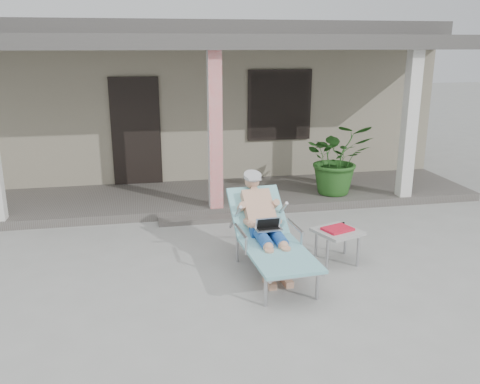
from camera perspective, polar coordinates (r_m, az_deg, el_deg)
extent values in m
plane|color=#9E9E99|center=(6.85, -0.01, -8.29)|extent=(60.00, 60.00, 0.00)
cube|color=gray|center=(12.74, -5.71, 10.12)|extent=(10.00, 5.00, 3.00)
cube|color=#474442|center=(12.68, -5.93, 17.55)|extent=(10.40, 5.40, 0.30)
cube|color=black|center=(10.22, -11.59, 6.66)|extent=(0.95, 0.06, 2.10)
cube|color=black|center=(10.53, 4.46, 9.69)|extent=(1.20, 0.06, 1.30)
cube|color=black|center=(10.53, 4.47, 9.69)|extent=(1.32, 0.05, 1.42)
cube|color=#605B56|center=(9.60, -3.44, -0.54)|extent=(10.00, 2.00, 0.15)
cube|color=red|center=(8.47, -2.82, 6.79)|extent=(0.22, 0.22, 2.61)
cube|color=silver|center=(9.61, 18.48, 7.11)|extent=(0.22, 0.22, 2.61)
cube|color=#474442|center=(9.19, -3.75, 16.44)|extent=(10.00, 2.30, 0.24)
cube|color=#605B56|center=(8.53, -2.40, -2.98)|extent=(2.00, 0.30, 0.07)
cylinder|color=#B7B7BC|center=(5.80, 2.90, -11.06)|extent=(0.04, 0.04, 0.37)
cylinder|color=#B7B7BC|center=(6.00, 8.69, -10.24)|extent=(0.04, 0.04, 0.37)
cylinder|color=#B7B7BC|center=(6.90, -0.31, -6.43)|extent=(0.04, 0.04, 0.37)
cylinder|color=#B7B7BC|center=(7.07, 4.63, -5.90)|extent=(0.04, 0.04, 0.37)
cube|color=#B7B7BC|center=(6.20, 4.39, -7.15)|extent=(0.71, 1.26, 0.03)
cube|color=#8CD7D8|center=(6.19, 4.39, -6.94)|extent=(0.81, 1.31, 0.04)
cube|color=#B7B7BC|center=(6.91, 1.99, -2.52)|extent=(0.67, 0.62, 0.49)
cube|color=#8CD7D8|center=(6.90, 1.99, -2.25)|extent=(0.77, 0.70, 0.56)
cylinder|color=#ADADB0|center=(7.04, 1.35, 1.90)|extent=(0.26, 0.26, 0.13)
cube|color=silver|center=(6.51, 3.16, -4.10)|extent=(0.35, 0.26, 0.24)
cube|color=#A5A5A0|center=(6.95, 10.89, -4.39)|extent=(0.69, 0.69, 0.04)
cylinder|color=#B7B7BC|center=(6.77, 9.76, -6.94)|extent=(0.04, 0.04, 0.41)
cylinder|color=#B7B7BC|center=(6.93, 13.10, -6.59)|extent=(0.04, 0.04, 0.41)
cylinder|color=#B7B7BC|center=(7.15, 8.55, -5.63)|extent=(0.04, 0.04, 0.41)
cylinder|color=#B7B7BC|center=(7.29, 11.75, -5.33)|extent=(0.04, 0.04, 0.41)
cube|color=red|center=(6.94, 10.91, -4.10)|extent=(0.45, 0.39, 0.03)
cube|color=black|center=(7.06, 10.49, -3.76)|extent=(0.36, 0.15, 0.04)
imported|color=#26591E|center=(9.58, 10.88, 3.74)|extent=(1.34, 1.21, 1.34)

